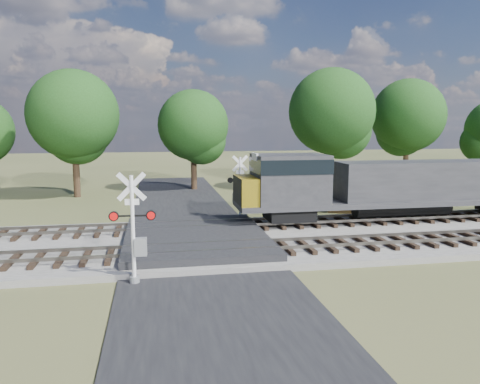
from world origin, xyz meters
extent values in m
plane|color=#3E4726|center=(0.00, 0.00, 0.00)|extent=(160.00, 160.00, 0.00)
cube|color=gray|center=(10.00, 0.50, 0.15)|extent=(140.00, 10.00, 0.30)
cube|color=black|center=(0.00, 0.00, 0.04)|extent=(7.00, 60.00, 0.08)
cube|color=#262628|center=(0.00, 0.50, 0.32)|extent=(7.00, 9.00, 0.62)
cube|color=black|center=(2.00, -2.00, 0.39)|extent=(44.00, 2.60, 0.18)
cube|color=#5F5A51|center=(10.00, -2.72, 0.55)|extent=(140.00, 0.08, 0.15)
cube|color=#5F5A51|center=(10.00, -1.28, 0.55)|extent=(140.00, 0.08, 0.15)
cube|color=black|center=(2.00, 3.00, 0.39)|extent=(44.00, 2.60, 0.18)
cube|color=#5F5A51|center=(10.00, 2.28, 0.55)|extent=(140.00, 0.08, 0.15)
cube|color=#5F5A51|center=(10.00, 3.72, 0.55)|extent=(140.00, 0.08, 0.15)
cylinder|color=silver|center=(-2.84, -4.88, 2.11)|extent=(0.15, 0.15, 4.22)
cylinder|color=gray|center=(-2.84, -4.88, 0.16)|extent=(0.38, 0.38, 0.32)
cube|color=silver|center=(-2.84, -4.88, 3.80)|extent=(1.10, 0.09, 1.10)
cube|color=silver|center=(-2.84, -4.88, 3.80)|extent=(1.10, 0.09, 1.10)
cube|color=silver|center=(-2.84, -4.88, 3.22)|extent=(0.53, 0.05, 0.23)
cube|color=black|center=(-2.84, -4.88, 2.69)|extent=(1.69, 0.14, 0.06)
cylinder|color=red|center=(-3.52, -4.85, 2.69)|extent=(0.38, 0.12, 0.38)
cylinder|color=red|center=(-2.15, -4.91, 2.69)|extent=(0.38, 0.12, 0.38)
cube|color=gray|center=(-2.57, -4.89, 1.48)|extent=(0.49, 0.34, 0.69)
cylinder|color=silver|center=(3.40, 6.56, 2.01)|extent=(0.14, 0.14, 4.01)
cylinder|color=gray|center=(3.40, 6.56, 0.15)|extent=(0.36, 0.36, 0.30)
cube|color=silver|center=(3.40, 6.56, 3.61)|extent=(1.05, 0.14, 1.05)
cube|color=silver|center=(3.40, 6.56, 3.61)|extent=(1.05, 0.14, 1.05)
cube|color=silver|center=(3.40, 6.56, 3.06)|extent=(0.50, 0.08, 0.22)
cube|color=black|center=(3.40, 6.56, 2.56)|extent=(1.60, 0.21, 0.06)
cylinder|color=red|center=(4.05, 6.62, 2.56)|extent=(0.37, 0.13, 0.36)
cylinder|color=red|center=(2.75, 6.50, 2.56)|extent=(0.37, 0.13, 0.36)
cube|color=gray|center=(3.15, 6.54, 1.40)|extent=(0.48, 0.34, 0.65)
cube|color=#422D1C|center=(12.33, 8.40, 1.37)|extent=(5.19, 5.19, 2.74)
cube|color=#2F2F32|center=(12.33, 8.40, 2.84)|extent=(5.70, 5.70, 0.20)
cylinder|color=black|center=(-8.37, 18.05, 2.63)|extent=(0.56, 0.56, 5.26)
sphere|color=#183812|center=(-8.37, 18.05, 6.84)|extent=(7.36, 7.36, 7.36)
cylinder|color=black|center=(1.64, 20.52, 2.30)|extent=(0.56, 0.56, 4.60)
sphere|color=#183812|center=(1.64, 20.52, 5.98)|extent=(6.44, 6.44, 6.44)
cylinder|color=black|center=(13.97, 18.06, 2.77)|extent=(0.56, 0.56, 5.55)
sphere|color=#183812|center=(13.97, 18.06, 7.21)|extent=(7.77, 7.77, 7.77)
cylinder|color=black|center=(23.70, 21.84, 2.66)|extent=(0.56, 0.56, 5.32)
sphere|color=#183812|center=(23.70, 21.84, 6.92)|extent=(7.45, 7.45, 7.45)
camera|label=1|loc=(-1.99, -22.58, 6.13)|focal=35.00mm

